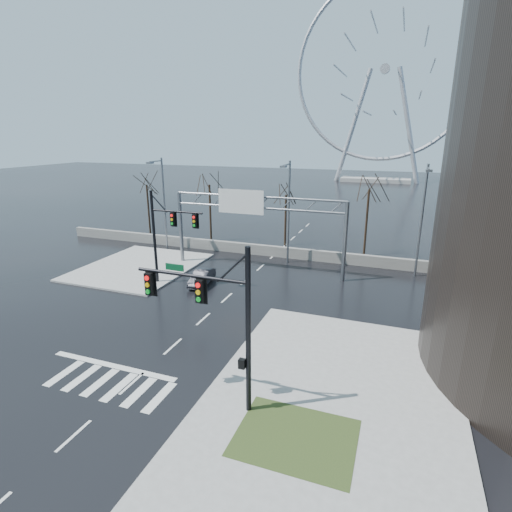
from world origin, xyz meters
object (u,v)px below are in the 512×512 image
at_px(ferris_wheel, 384,77).
at_px(car, 202,277).
at_px(signal_mast_far, 165,230).
at_px(signal_mast_near, 219,312).
at_px(sign_gantry, 253,217).

relative_size(ferris_wheel, car, 13.54).
bearing_deg(car, ferris_wheel, 77.07).
bearing_deg(signal_mast_far, signal_mast_near, -49.74).
xyz_separation_m(signal_mast_far, car, (2.64, 1.07, -4.21)).
distance_m(ferris_wheel, car, 89.10).
bearing_deg(signal_mast_near, signal_mast_far, 130.26).
distance_m(signal_mast_far, ferris_wheel, 89.30).
bearing_deg(sign_gantry, signal_mast_near, -73.81).
xyz_separation_m(signal_mast_near, car, (-8.37, 14.07, -4.25)).
relative_size(sign_gantry, car, 4.35).
height_order(signal_mast_far, sign_gantry, signal_mast_far).
bearing_deg(ferris_wheel, sign_gantry, -93.84).
xyz_separation_m(signal_mast_far, sign_gantry, (5.49, 6.00, 0.35)).
relative_size(sign_gantry, ferris_wheel, 0.32).
bearing_deg(signal_mast_near, sign_gantry, 106.19).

